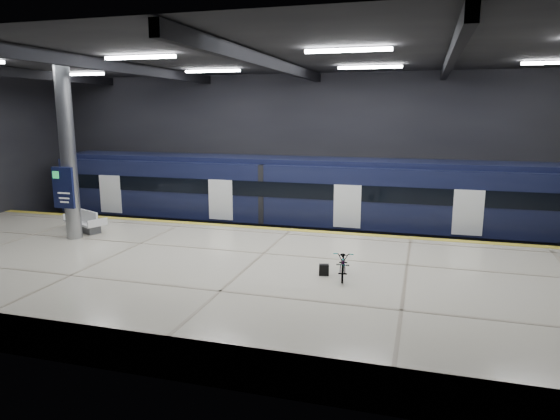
% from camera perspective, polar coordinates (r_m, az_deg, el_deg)
% --- Properties ---
extents(ground, '(30.00, 30.00, 0.00)m').
position_cam_1_polar(ground, '(19.20, -0.91, -7.31)').
color(ground, black).
rests_on(ground, ground).
extents(room_shell, '(30.10, 16.10, 8.05)m').
position_cam_1_polar(room_shell, '(18.21, -0.97, 10.01)').
color(room_shell, black).
rests_on(room_shell, ground).
extents(platform, '(30.00, 11.00, 1.10)m').
position_cam_1_polar(platform, '(16.77, -3.45, -8.12)').
color(platform, beige).
rests_on(platform, ground).
extents(safety_strip, '(30.00, 0.40, 0.01)m').
position_cam_1_polar(safety_strip, '(21.44, 1.24, -2.26)').
color(safety_strip, gold).
rests_on(safety_strip, platform).
extents(rails, '(30.00, 1.52, 0.16)m').
position_cam_1_polar(rails, '(24.27, 2.90, -3.17)').
color(rails, gray).
rests_on(rails, ground).
extents(train, '(29.40, 2.84, 3.79)m').
position_cam_1_polar(train, '(23.65, 5.32, 1.32)').
color(train, black).
rests_on(train, ground).
extents(bench, '(2.29, 1.67, 0.93)m').
position_cam_1_polar(bench, '(22.67, -21.38, -1.47)').
color(bench, '#595B60').
rests_on(bench, platform).
extents(bicycle, '(0.82, 1.75, 0.89)m').
position_cam_1_polar(bicycle, '(15.43, 7.26, -6.04)').
color(bicycle, '#99999E').
rests_on(bicycle, platform).
extents(pannier_bag, '(0.33, 0.24, 0.35)m').
position_cam_1_polar(pannier_bag, '(15.61, 5.04, -6.83)').
color(pannier_bag, black).
rests_on(pannier_bag, platform).
extents(info_column, '(0.90, 0.78, 6.90)m').
position_cam_1_polar(info_column, '(21.19, -23.11, 5.89)').
color(info_column, '#9EA0A5').
rests_on(info_column, platform).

